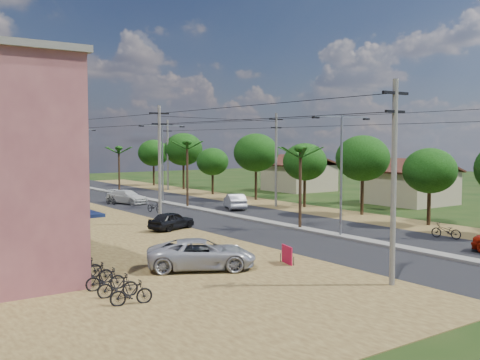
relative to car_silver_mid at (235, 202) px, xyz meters
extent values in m
plane|color=black|center=(-3.07, -16.57, -0.71)|extent=(160.00, 160.00, 0.00)
cube|color=black|center=(-3.07, -1.57, -0.69)|extent=(12.00, 110.00, 0.04)
cube|color=#605E56|center=(-3.07, 1.43, -0.62)|extent=(1.00, 90.00, 0.18)
cube|color=#4E361A|center=(-18.07, -8.57, -0.69)|extent=(18.00, 46.00, 0.04)
cube|color=#4E361A|center=(5.43, -1.57, -0.69)|extent=(5.00, 90.00, 0.03)
cube|color=#0F1A3F|center=(-20.67, -16.57, 2.39)|extent=(0.80, 5.40, 0.15)
cube|color=black|center=(-21.02, -16.57, 0.59)|extent=(0.10, 3.00, 2.40)
cube|color=navy|center=(-20.99, -16.57, 5.79)|extent=(0.12, 4.20, 1.20)
cube|color=#0F1A3F|center=(-20.67, -9.57, 2.39)|extent=(0.80, 5.40, 0.15)
cube|color=black|center=(-21.02, -9.57, 0.59)|extent=(0.10, 3.00, 2.40)
cube|color=navy|center=(-20.99, -9.57, 5.14)|extent=(0.12, 4.20, 1.20)
cube|color=#0F1A3F|center=(-20.67, -2.57, 2.39)|extent=(0.80, 5.40, 0.15)
cube|color=black|center=(-21.02, -2.57, 0.59)|extent=(0.10, 3.00, 2.40)
cube|color=tan|center=(16.93, -6.57, 0.94)|extent=(7.00, 7.00, 3.30)
cube|color=tan|center=(17.93, 11.43, 0.94)|extent=(7.00, 7.00, 3.30)
cylinder|color=black|center=(6.23, -16.57, 1.22)|extent=(0.28, 0.28, 3.85)
ellipsoid|color=black|center=(6.23, -16.57, 3.42)|extent=(4.00, 4.00, 3.40)
cylinder|color=black|center=(6.63, -9.57, 1.57)|extent=(0.28, 0.28, 4.55)
ellipsoid|color=black|center=(6.63, -9.57, 4.17)|extent=(4.60, 4.60, 3.91)
cylinder|color=black|center=(6.33, -2.57, 1.32)|extent=(0.28, 0.28, 4.06)
ellipsoid|color=black|center=(6.33, -2.57, 3.64)|extent=(4.20, 4.20, 3.57)
cylinder|color=black|center=(6.53, 5.43, 1.67)|extent=(0.28, 0.28, 4.76)
ellipsoid|color=black|center=(6.53, 5.43, 4.39)|extent=(4.80, 4.80, 4.08)
cylinder|color=black|center=(6.13, 13.43, 1.11)|extent=(0.28, 0.28, 3.64)
ellipsoid|color=black|center=(6.13, 13.43, 3.19)|extent=(3.80, 3.80, 3.23)
cylinder|color=black|center=(6.73, 21.43, 1.74)|extent=(0.28, 0.28, 4.90)
ellipsoid|color=black|center=(6.73, 21.43, 4.54)|extent=(5.00, 5.00, 4.25)
cylinder|color=black|center=(6.43, 29.43, 1.46)|extent=(0.28, 0.28, 4.34)
ellipsoid|color=black|center=(6.43, 29.43, 3.94)|extent=(4.40, 4.40, 3.74)
cylinder|color=black|center=(-3.07, -12.57, 2.19)|extent=(0.22, 0.22, 5.80)
cylinder|color=black|center=(-3.07, 3.43, 2.39)|extent=(0.22, 0.22, 6.20)
cylinder|color=black|center=(-3.07, 19.43, 2.04)|extent=(0.22, 0.22, 5.50)
cylinder|color=gray|center=(-3.07, -16.57, 3.29)|extent=(0.16, 0.16, 8.00)
cube|color=gray|center=(-1.87, -16.57, 7.19)|extent=(2.40, 0.08, 0.08)
cube|color=gray|center=(-4.27, -16.57, 7.19)|extent=(2.40, 0.08, 0.08)
cube|color=black|center=(-0.77, -16.57, 7.09)|extent=(0.50, 0.18, 0.12)
cube|color=black|center=(-5.37, -16.57, 7.09)|extent=(0.50, 0.18, 0.12)
cylinder|color=gray|center=(-3.07, 8.43, 3.29)|extent=(0.16, 0.16, 8.00)
cube|color=gray|center=(-1.87, 8.43, 7.19)|extent=(2.40, 0.08, 0.08)
cube|color=gray|center=(-4.27, 8.43, 7.19)|extent=(2.40, 0.08, 0.08)
cube|color=black|center=(-0.77, 8.43, 7.09)|extent=(0.50, 0.18, 0.12)
cube|color=black|center=(-5.37, 8.43, 7.09)|extent=(0.50, 0.18, 0.12)
cylinder|color=gray|center=(-3.07, 33.43, 3.29)|extent=(0.16, 0.16, 8.00)
cube|color=gray|center=(-1.87, 33.43, 7.19)|extent=(2.40, 0.08, 0.08)
cube|color=gray|center=(-4.27, 33.43, 7.19)|extent=(2.40, 0.08, 0.08)
cube|color=black|center=(-0.77, 33.43, 7.09)|extent=(0.50, 0.18, 0.12)
cube|color=black|center=(-5.37, 33.43, 7.09)|extent=(0.50, 0.18, 0.12)
cylinder|color=#605E56|center=(-10.07, -26.57, 3.79)|extent=(0.24, 0.24, 9.00)
cube|color=black|center=(-10.07, -26.57, 7.69)|extent=(1.60, 0.12, 0.12)
cube|color=black|center=(-10.07, -26.57, 6.89)|extent=(1.20, 0.12, 0.12)
cylinder|color=#605E56|center=(-10.07, -4.57, 3.79)|extent=(0.24, 0.24, 9.00)
cube|color=black|center=(-10.07, -4.57, 7.69)|extent=(1.60, 0.12, 0.12)
cube|color=black|center=(-10.07, -4.57, 6.89)|extent=(1.20, 0.12, 0.12)
cylinder|color=#605E56|center=(-10.07, 17.43, 3.79)|extent=(0.24, 0.24, 9.00)
cube|color=black|center=(-10.07, 17.43, 7.69)|extent=(1.60, 0.12, 0.12)
cube|color=black|center=(-10.07, 17.43, 6.89)|extent=(1.20, 0.12, 0.12)
cylinder|color=#605E56|center=(-10.07, 38.43, 3.79)|extent=(0.24, 0.24, 9.00)
cube|color=black|center=(-10.07, 38.43, 7.69)|extent=(1.60, 0.12, 0.12)
cube|color=black|center=(-10.07, 38.43, 6.89)|extent=(1.20, 0.12, 0.12)
cylinder|color=#605E56|center=(4.43, -0.57, 3.79)|extent=(0.24, 0.24, 9.00)
cube|color=black|center=(4.43, -0.57, 7.69)|extent=(1.60, 0.12, 0.12)
cube|color=black|center=(4.43, -0.57, 6.89)|extent=(1.20, 0.12, 0.12)
cylinder|color=#605E56|center=(4.43, 21.43, 3.79)|extent=(0.24, 0.24, 9.00)
cube|color=black|center=(4.43, 21.43, 7.69)|extent=(1.60, 0.12, 0.12)
cube|color=black|center=(4.43, 21.43, 6.89)|extent=(1.20, 0.12, 0.12)
imported|color=#A3A4AB|center=(0.00, 0.00, 0.00)|extent=(3.13, 4.53, 1.42)
imported|color=#B7B8B3|center=(-6.36, 9.87, -0.02)|extent=(3.53, 5.08, 1.37)
imported|color=#A3A4AB|center=(-15.28, -19.11, 0.03)|extent=(5.87, 4.73, 1.48)
imported|color=black|center=(-10.57, -7.29, -0.07)|extent=(4.05, 2.74, 1.28)
imported|color=black|center=(2.13, -20.88, -0.20)|extent=(1.13, 2.03, 1.01)
imported|color=black|center=(-7.31, 1.92, -0.20)|extent=(0.99, 2.04, 1.02)
imported|color=black|center=(-8.07, 9.84, -0.22)|extent=(0.78, 1.69, 0.98)
cube|color=#B11033|center=(-11.07, -20.63, -0.22)|extent=(0.39, 1.14, 0.97)
cylinder|color=black|center=(-11.07, -21.16, -0.47)|extent=(0.04, 0.04, 0.48)
cylinder|color=black|center=(-11.07, -20.10, -0.47)|extent=(0.04, 0.04, 0.48)
imported|color=black|center=(-20.66, -22.71, -0.21)|extent=(1.72, 0.80, 1.00)
imported|color=black|center=(-20.66, -21.41, -0.21)|extent=(1.72, 0.80, 1.00)
imported|color=black|center=(-20.66, -20.11, -0.21)|extent=(1.72, 0.80, 1.00)
imported|color=black|center=(-20.66, -18.81, -0.21)|extent=(1.72, 0.80, 1.00)
imported|color=black|center=(-20.66, -17.51, -0.21)|extent=(1.72, 0.80, 1.00)
imported|color=black|center=(-20.66, -16.21, -0.21)|extent=(1.72, 0.80, 1.00)
imported|color=black|center=(-20.66, -14.91, -0.21)|extent=(1.72, 0.80, 1.00)
camera|label=1|loc=(-29.52, -42.48, 5.64)|focal=42.00mm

